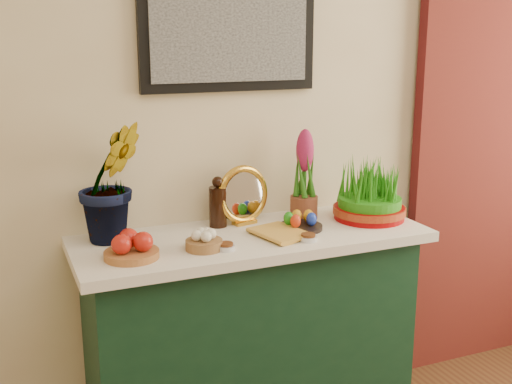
# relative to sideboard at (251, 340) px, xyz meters

# --- Properties ---
(sideboard) EXTENTS (1.30, 0.45, 0.85)m
(sideboard) POSITION_rel_sideboard_xyz_m (0.00, 0.00, 0.00)
(sideboard) COLOR #13341F
(sideboard) RESTS_ON ground
(tablecloth) EXTENTS (1.40, 0.55, 0.04)m
(tablecloth) POSITION_rel_sideboard_xyz_m (0.00, 0.00, 0.45)
(tablecloth) COLOR silver
(tablecloth) RESTS_ON sideboard
(hyacinth_green) EXTENTS (0.35, 0.31, 0.61)m
(hyacinth_green) POSITION_rel_sideboard_xyz_m (-0.52, 0.12, 0.77)
(hyacinth_green) COLOR #276915
(hyacinth_green) RESTS_ON tablecloth
(apple_bowl) EXTENTS (0.21, 0.21, 0.10)m
(apple_bowl) POSITION_rel_sideboard_xyz_m (-0.50, -0.10, 0.51)
(apple_bowl) COLOR #A06031
(apple_bowl) RESTS_ON tablecloth
(garlic_basket) EXTENTS (0.17, 0.17, 0.08)m
(garlic_basket) POSITION_rel_sideboard_xyz_m (-0.23, -0.11, 0.50)
(garlic_basket) COLOR olive
(garlic_basket) RESTS_ON tablecloth
(vinegar_cruet) EXTENTS (0.07, 0.07, 0.21)m
(vinegar_cruet) POSITION_rel_sideboard_xyz_m (-0.09, 0.14, 0.56)
(vinegar_cruet) COLOR black
(vinegar_cruet) RESTS_ON tablecloth
(mirror) EXTENTS (0.25, 0.11, 0.25)m
(mirror) POSITION_rel_sideboard_xyz_m (0.02, 0.14, 0.58)
(mirror) COLOR gold
(mirror) RESTS_ON tablecloth
(book) EXTENTS (0.20, 0.25, 0.03)m
(book) POSITION_rel_sideboard_xyz_m (0.01, -0.10, 0.48)
(book) COLOR gold
(book) RESTS_ON tablecloth
(spice_dish_left) EXTENTS (0.07, 0.07, 0.03)m
(spice_dish_left) POSITION_rel_sideboard_xyz_m (-0.16, -0.15, 0.48)
(spice_dish_left) COLOR silver
(spice_dish_left) RESTS_ON tablecloth
(spice_dish_right) EXTENTS (0.07, 0.07, 0.03)m
(spice_dish_right) POSITION_rel_sideboard_xyz_m (0.16, -0.17, 0.48)
(spice_dish_right) COLOR silver
(spice_dish_right) RESTS_ON tablecloth
(egg_plate) EXTENTS (0.19, 0.19, 0.07)m
(egg_plate) POSITION_rel_sideboard_xyz_m (0.20, -0.03, 0.49)
(egg_plate) COLOR black
(egg_plate) RESTS_ON tablecloth
(hyacinth_pink) EXTENTS (0.12, 0.12, 0.38)m
(hyacinth_pink) POSITION_rel_sideboard_xyz_m (0.29, 0.11, 0.64)
(hyacinth_pink) COLOR brown
(hyacinth_pink) RESTS_ON tablecloth
(wheatgrass_sabzeh) EXTENTS (0.31, 0.31, 0.25)m
(wheatgrass_sabzeh) POSITION_rel_sideboard_xyz_m (0.54, -0.01, 0.58)
(wheatgrass_sabzeh) COLOR #950204
(wheatgrass_sabzeh) RESTS_ON tablecloth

